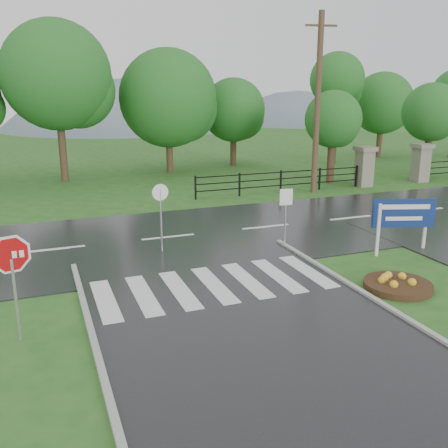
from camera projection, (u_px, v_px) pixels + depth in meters
name	position (u px, v px, depth m)	size (l,w,h in m)	color
ground	(303.00, 381.00, 9.49)	(120.00, 120.00, 0.00)	#295E1F
main_road	(168.00, 238.00, 18.50)	(90.00, 8.00, 0.04)	black
crosswalk	(214.00, 285.00, 13.98)	(6.50, 2.80, 0.02)	silver
pillar_west	(364.00, 165.00, 28.09)	(1.00, 1.00, 2.24)	gray
pillar_east	(421.00, 162.00, 29.47)	(1.00, 1.00, 2.24)	gray
fence_west	(281.00, 179.00, 26.39)	(9.58, 0.08, 1.20)	black
hills	(98.00, 235.00, 73.34)	(102.00, 48.00, 48.00)	slate
treeline	(127.00, 176.00, 31.46)	(83.20, 5.20, 10.00)	#1D5E1F
stop_sign	(12.00, 264.00, 10.54)	(1.10, 0.33, 2.57)	#939399
estate_billboard	(403.00, 216.00, 16.57)	(2.06, 0.72, 1.86)	silver
flower_bed	(398.00, 284.00, 13.81)	(1.86, 1.86, 0.37)	#332111
reg_sign_small	(286.00, 206.00, 17.11)	(0.46, 0.08, 2.07)	#939399
reg_sign_round	(161.00, 210.00, 16.43)	(0.55, 0.09, 2.38)	#939399
utility_pole_east	(317.00, 104.00, 25.51)	(1.60, 0.44, 9.07)	#473523
entrance_tree_left	(333.00, 120.00, 28.36)	(3.24, 3.24, 5.30)	#3D2B1C
entrance_tree_right	(432.00, 113.00, 30.73)	(3.57, 3.57, 5.74)	#3D2B1C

